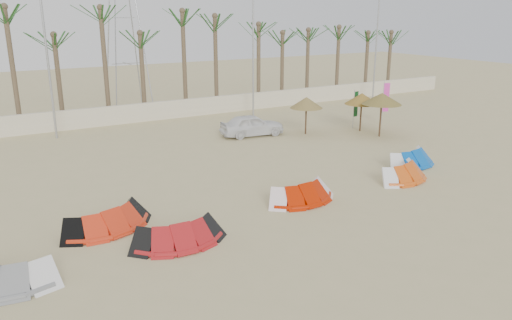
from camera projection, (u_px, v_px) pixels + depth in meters
ground at (345, 240)px, 17.10m from camera, size 120.00×120.00×0.00m
boundary_wall at (141, 113)px, 35.07m from camera, size 60.00×0.30×1.30m
palm_line at (138, 27)px, 34.96m from camera, size 52.00×4.00×7.70m
lamp_b at (46, 42)px, 29.05m from camera, size 1.25×0.14×11.00m
lamp_c at (254, 36)px, 35.85m from camera, size 1.25×0.14×11.00m
lamp_d at (377, 33)px, 41.68m from camera, size 1.25×0.14×11.00m
pylon at (130, 107)px, 40.69m from camera, size 3.00×3.00×14.00m
kite_red_left at (106, 216)px, 17.96m from camera, size 3.70×2.36×0.90m
kite_red_mid at (175, 230)px, 16.82m from camera, size 3.25×1.63×0.90m
kite_red_right at (298, 190)px, 20.58m from camera, size 3.21×1.68×0.90m
kite_orange at (400, 170)px, 23.18m from camera, size 3.23×2.07×0.90m
kite_blue at (408, 156)px, 25.38m from camera, size 3.24×1.88×0.90m
parasol_left at (306, 103)px, 31.18m from camera, size 2.06×2.06×2.37m
parasol_mid at (382, 99)px, 30.42m from camera, size 2.45×2.45×2.73m
parasol_right at (362, 99)px, 31.92m from camera, size 2.20×2.20×2.48m
flag_pink at (385, 98)px, 33.99m from camera, size 0.44×0.17×3.01m
flag_green at (356, 105)px, 32.94m from camera, size 0.45×0.11×2.58m
car at (252, 125)px, 31.10m from camera, size 4.16×2.12×1.35m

